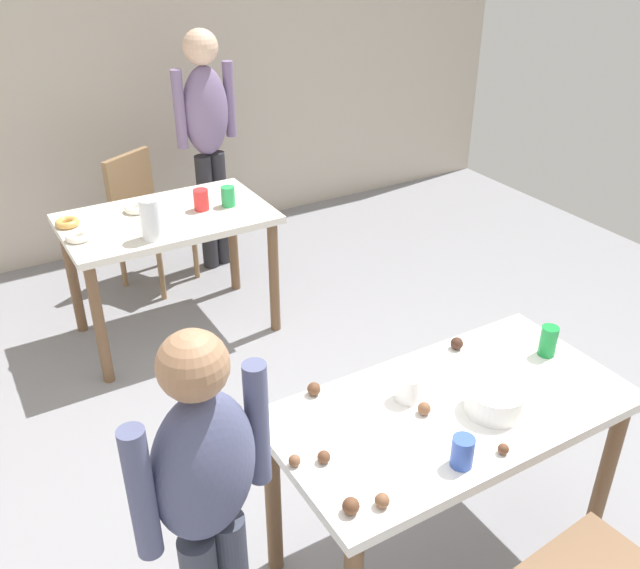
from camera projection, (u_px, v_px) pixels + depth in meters
The scene contains 26 objects.
ground_plane at pixel (384, 519), 2.90m from camera, with size 6.40×6.40×0.00m, color gray.
wall_back at pixel (122, 65), 4.67m from camera, with size 6.40×0.10×2.60m, color #BCB2A3.
dining_table_near at pixel (450, 429), 2.43m from camera, with size 1.27×0.65×0.75m.
dining_table_far at pixel (168, 234), 3.87m from camera, with size 1.14×0.70×0.75m.
chair_far_table at pixel (145, 212), 4.49m from camera, with size 0.54×0.54×0.87m.
person_girl_near at pixel (208, 501), 1.93m from camera, with size 0.45×0.27×1.37m.
person_adult_far at pixel (207, 131), 4.46m from camera, with size 0.45×0.26×1.60m.
mixing_bowl at pixel (495, 400), 2.34m from camera, with size 0.20×0.20×0.09m, color white.
soda_can at pixel (548, 341), 2.62m from camera, with size 0.07×0.07×0.12m, color #198438.
fork_near at pixel (430, 364), 2.59m from camera, with size 0.17×0.02×0.01m, color silver.
cup_near_0 at pixel (408, 388), 2.39m from camera, with size 0.09×0.09×0.10m, color white.
cup_near_1 at pixel (462, 452), 2.11m from camera, with size 0.07×0.07×0.10m, color #3351B2.
cake_ball_0 at pixel (324, 457), 2.13m from camera, with size 0.04×0.04×0.04m, color brown.
cake_ball_1 at pixel (351, 506), 1.95m from camera, with size 0.05×0.05×0.05m, color brown.
cake_ball_2 at pixel (503, 449), 2.16m from camera, with size 0.04×0.04×0.04m, color brown.
cake_ball_3 at pixel (424, 409), 2.33m from camera, with size 0.05×0.05×0.05m, color brown.
cake_ball_4 at pixel (382, 501), 1.97m from camera, with size 0.04×0.04×0.04m, color brown.
cake_ball_5 at pixel (314, 389), 2.42m from camera, with size 0.05×0.05×0.05m, color brown.
cake_ball_6 at pixel (457, 343), 2.67m from camera, with size 0.05×0.05×0.05m, color #3D2319.
cake_ball_7 at pixel (295, 461), 2.12m from camera, with size 0.04×0.04×0.04m, color brown.
pitcher_far at pixel (151, 219), 3.50m from camera, with size 0.11×0.11×0.22m, color white.
cup_far_0 at pixel (228, 196), 3.91m from camera, with size 0.08×0.08×0.11m, color green.
cup_far_1 at pixel (201, 200), 3.86m from camera, with size 0.08×0.08×0.12m, color red.
donut_far_0 at pixel (78, 237), 3.53m from camera, with size 0.13×0.13×0.04m, color white.
donut_far_1 at pixel (136, 208), 3.85m from camera, with size 0.14×0.14×0.04m, color white.
donut_far_2 at pixel (67, 223), 3.68m from camera, with size 0.13×0.13×0.04m, color gold.
Camera 1 is at (-1.27, -1.63, 2.28)m, focal length 38.58 mm.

